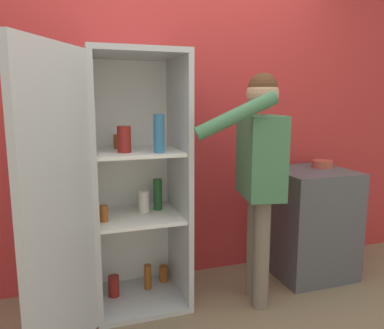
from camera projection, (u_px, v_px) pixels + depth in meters
wall_back at (176, 121)px, 2.97m from camera, size 7.00×0.06×2.55m
refrigerator at (122, 187)px, 2.48m from camera, size 1.00×1.14×1.76m
person at (259, 162)px, 2.56m from camera, size 0.70×0.56×1.62m
counter at (309, 222)px, 3.11m from camera, size 0.61×0.60×0.88m
bowl at (322, 164)px, 3.13m from camera, size 0.17×0.17×0.06m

